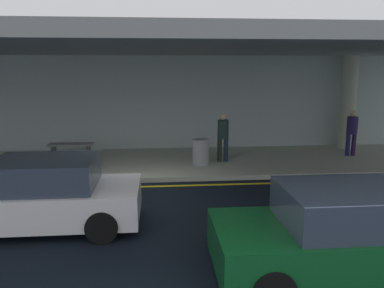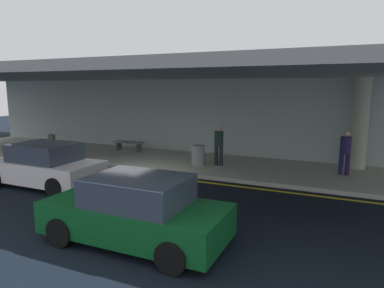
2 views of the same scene
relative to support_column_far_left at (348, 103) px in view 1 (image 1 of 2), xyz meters
The scene contains 12 objects.
ground_plane 9.46m from the support_column_far_left, 149.85° to the right, with size 60.00×60.00×0.00m, color black.
sidewalk 8.37m from the support_column_far_left, 169.05° to the right, with size 26.00×4.20×0.15m, color #B0B2A1.
lane_stripe_yellow 9.17m from the support_column_far_left, 153.26° to the right, with size 26.00×0.14×0.01m, color yellow.
support_column_far_left is the anchor object (origin of this frame).
ceiling_overhang 8.49m from the support_column_far_left, 165.65° to the right, with size 28.00×13.20×0.30m, color gray.
terminal_back_wall 8.03m from the support_column_far_left, behind, with size 26.00×0.30×3.80m, color #A9BAB9.
car_white 12.08m from the support_column_far_left, 146.13° to the right, with size 4.10×1.92×1.50m.
car_dark_green 10.30m from the support_column_far_left, 116.74° to the right, with size 4.10×1.92×1.50m.
traveler_with_luggage 5.69m from the support_column_far_left, 160.94° to the right, with size 0.38×0.38×1.68m.
person_waiting_for_ride 1.71m from the support_column_far_left, 109.19° to the right, with size 0.38×0.38×1.68m.
bench_metal 10.81m from the support_column_far_left, behind, with size 1.60×0.50×0.48m.
trash_bin_steel 6.64m from the support_column_far_left, 160.45° to the right, with size 0.56×0.56×0.85m, color gray.
Camera 1 is at (0.46, -10.07, 3.38)m, focal length 36.19 mm.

